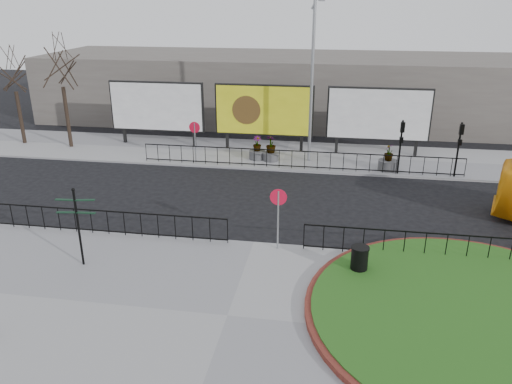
% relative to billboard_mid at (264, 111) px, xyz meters
% --- Properties ---
extents(ground, '(90.00, 90.00, 0.00)m').
position_rel_billboard_mid_xyz_m(ground, '(1.50, -12.97, -2.60)').
color(ground, black).
rests_on(ground, ground).
extents(pavement_near, '(30.00, 10.00, 0.12)m').
position_rel_billboard_mid_xyz_m(pavement_near, '(1.50, -17.97, -2.54)').
color(pavement_near, gray).
rests_on(pavement_near, ground).
extents(pavement_far, '(44.00, 6.00, 0.12)m').
position_rel_billboard_mid_xyz_m(pavement_far, '(1.50, -0.97, -2.54)').
color(pavement_far, gray).
rests_on(pavement_far, ground).
extents(brick_edge, '(10.40, 10.40, 0.18)m').
position_rel_billboard_mid_xyz_m(brick_edge, '(9.00, -16.97, -2.39)').
color(brick_edge, maroon).
rests_on(brick_edge, pavement_near).
extents(grass_lawn, '(10.00, 10.00, 0.22)m').
position_rel_billboard_mid_xyz_m(grass_lawn, '(9.00, -16.97, -2.37)').
color(grass_lawn, '#144913').
rests_on(grass_lawn, pavement_near).
extents(railing_near_left, '(10.00, 0.10, 1.10)m').
position_rel_billboard_mid_xyz_m(railing_near_left, '(-4.50, -13.27, -1.93)').
color(railing_near_left, black).
rests_on(railing_near_left, pavement_near).
extents(railing_near_right, '(9.00, 0.10, 1.10)m').
position_rel_billboard_mid_xyz_m(railing_near_right, '(8.00, -13.27, -1.93)').
color(railing_near_right, black).
rests_on(railing_near_right, pavement_near).
extents(railing_far, '(18.00, 0.10, 1.10)m').
position_rel_billboard_mid_xyz_m(railing_far, '(2.50, -3.67, -1.93)').
color(railing_far, black).
rests_on(railing_far, pavement_far).
extents(speed_sign_far, '(0.64, 0.07, 2.47)m').
position_rel_billboard_mid_xyz_m(speed_sign_far, '(-3.50, -3.57, -0.68)').
color(speed_sign_far, gray).
rests_on(speed_sign_far, pavement_far).
extents(speed_sign_near, '(0.64, 0.07, 2.47)m').
position_rel_billboard_mid_xyz_m(speed_sign_near, '(2.50, -13.37, -0.68)').
color(speed_sign_near, gray).
rests_on(speed_sign_near, pavement_near).
extents(billboard_left, '(6.20, 0.31, 4.10)m').
position_rel_billboard_mid_xyz_m(billboard_left, '(-7.00, 0.00, 0.00)').
color(billboard_left, black).
rests_on(billboard_left, pavement_far).
extents(billboard_mid, '(6.20, 0.31, 4.10)m').
position_rel_billboard_mid_xyz_m(billboard_mid, '(0.00, 0.00, 0.00)').
color(billboard_mid, black).
rests_on(billboard_mid, pavement_far).
extents(billboard_right, '(6.20, 0.31, 4.10)m').
position_rel_billboard_mid_xyz_m(billboard_right, '(7.00, 0.00, 0.00)').
color(billboard_right, black).
rests_on(billboard_right, pavement_far).
extents(lamp_post, '(0.74, 0.18, 9.23)m').
position_rel_billboard_mid_xyz_m(lamp_post, '(3.01, -1.97, 2.23)').
color(lamp_post, gray).
rests_on(lamp_post, pavement_far).
extents(signal_pole_a, '(0.22, 0.26, 3.00)m').
position_rel_billboard_mid_xyz_m(signal_pole_a, '(8.00, -3.63, -0.50)').
color(signal_pole_a, black).
rests_on(signal_pole_a, pavement_far).
extents(signal_pole_b, '(0.22, 0.26, 3.00)m').
position_rel_billboard_mid_xyz_m(signal_pole_b, '(11.00, -3.63, -0.50)').
color(signal_pole_b, black).
rests_on(signal_pole_b, pavement_far).
extents(tree_left, '(2.00, 2.00, 7.00)m').
position_rel_billboard_mid_xyz_m(tree_left, '(-12.50, -1.47, 1.02)').
color(tree_left, '#2D2119').
rests_on(tree_left, pavement_far).
extents(tree_mid, '(2.00, 2.00, 6.20)m').
position_rel_billboard_mid_xyz_m(tree_mid, '(-16.00, -1.17, 0.62)').
color(tree_mid, '#2D2119').
rests_on(tree_mid, pavement_far).
extents(building_backdrop, '(40.00, 10.00, 5.00)m').
position_rel_billboard_mid_xyz_m(building_backdrop, '(1.50, 9.03, -0.10)').
color(building_backdrop, '#645E57').
rests_on(building_backdrop, ground).
extents(fingerpost_sign, '(1.40, 0.36, 2.99)m').
position_rel_billboard_mid_xyz_m(fingerpost_sign, '(-4.37, -15.72, -0.67)').
color(fingerpost_sign, black).
rests_on(fingerpost_sign, pavement_near).
extents(litter_bin, '(0.64, 0.64, 1.06)m').
position_rel_billboard_mid_xyz_m(litter_bin, '(5.55, -14.82, -1.94)').
color(litter_bin, black).
rests_on(litter_bin, pavement_near).
extents(planter_a, '(0.97, 0.97, 1.40)m').
position_rel_billboard_mid_xyz_m(planter_a, '(-0.09, -2.18, -2.00)').
color(planter_a, '#4C4C4F').
rests_on(planter_a, pavement_far).
extents(planter_b, '(0.93, 0.93, 1.52)m').
position_rel_billboard_mid_xyz_m(planter_b, '(0.77, -2.37, -1.89)').
color(planter_b, '#4C4C4F').
rests_on(planter_b, pavement_far).
extents(planter_c, '(1.07, 1.07, 1.49)m').
position_rel_billboard_mid_xyz_m(planter_c, '(7.50, -3.01, -1.99)').
color(planter_c, '#4C4C4F').
rests_on(planter_c, pavement_far).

